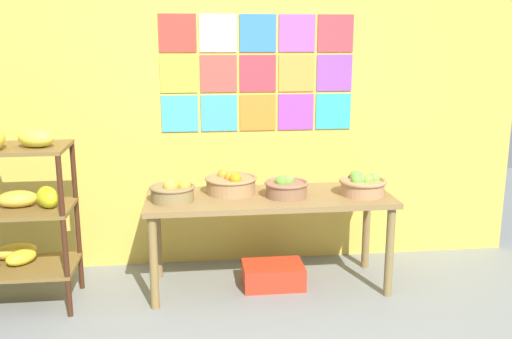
{
  "coord_description": "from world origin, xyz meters",
  "views": [
    {
      "loc": [
        -0.26,
        -2.6,
        1.8
      ],
      "look_at": [
        0.2,
        1.18,
        0.93
      ],
      "focal_mm": 39.44,
      "sensor_mm": 36.0,
      "label": 1
    }
  ],
  "objects_px": {
    "banana_shelf_unit": "(4,198)",
    "fruit_basket_centre": "(363,185)",
    "fruit_basket_right": "(173,191)",
    "fruit_basket_left": "(286,187)",
    "produce_crate_under_table": "(273,275)",
    "display_table": "(269,206)",
    "fruit_basket_back_left": "(231,183)"
  },
  "relations": [
    {
      "from": "banana_shelf_unit",
      "to": "fruit_basket_centre",
      "type": "distance_m",
      "value": 2.5
    },
    {
      "from": "fruit_basket_right",
      "to": "fruit_basket_left",
      "type": "xyz_separation_m",
      "value": [
        0.81,
        0.02,
        -0.0
      ]
    },
    {
      "from": "banana_shelf_unit",
      "to": "fruit_basket_back_left",
      "type": "bearing_deg",
      "value": 7.08
    },
    {
      "from": "fruit_basket_centre",
      "to": "produce_crate_under_table",
      "type": "bearing_deg",
      "value": 175.33
    },
    {
      "from": "fruit_basket_back_left",
      "to": "fruit_basket_left",
      "type": "height_order",
      "value": "fruit_basket_back_left"
    },
    {
      "from": "display_table",
      "to": "fruit_basket_back_left",
      "type": "distance_m",
      "value": 0.33
    },
    {
      "from": "fruit_basket_right",
      "to": "fruit_basket_left",
      "type": "bearing_deg",
      "value": 1.11
    },
    {
      "from": "banana_shelf_unit",
      "to": "fruit_basket_centre",
      "type": "height_order",
      "value": "banana_shelf_unit"
    },
    {
      "from": "banana_shelf_unit",
      "to": "fruit_basket_centre",
      "type": "xyz_separation_m",
      "value": [
        2.5,
        0.03,
        0.01
      ]
    },
    {
      "from": "display_table",
      "to": "fruit_basket_centre",
      "type": "distance_m",
      "value": 0.7
    },
    {
      "from": "fruit_basket_centre",
      "to": "produce_crate_under_table",
      "type": "height_order",
      "value": "fruit_basket_centre"
    },
    {
      "from": "fruit_basket_left",
      "to": "produce_crate_under_table",
      "type": "bearing_deg",
      "value": 153.51
    },
    {
      "from": "fruit_basket_right",
      "to": "banana_shelf_unit",
      "type": "bearing_deg",
      "value": -178.65
    },
    {
      "from": "fruit_basket_centre",
      "to": "fruit_basket_left",
      "type": "relative_size",
      "value": 1.09
    },
    {
      "from": "produce_crate_under_table",
      "to": "display_table",
      "type": "bearing_deg",
      "value": -177.13
    },
    {
      "from": "fruit_basket_back_left",
      "to": "fruit_basket_centre",
      "type": "bearing_deg",
      "value": -9.61
    },
    {
      "from": "display_table",
      "to": "fruit_basket_left",
      "type": "height_order",
      "value": "fruit_basket_left"
    },
    {
      "from": "banana_shelf_unit",
      "to": "fruit_basket_centre",
      "type": "relative_size",
      "value": 3.7
    },
    {
      "from": "banana_shelf_unit",
      "to": "fruit_basket_right",
      "type": "relative_size",
      "value": 4.02
    },
    {
      "from": "display_table",
      "to": "fruit_basket_right",
      "type": "height_order",
      "value": "fruit_basket_right"
    },
    {
      "from": "banana_shelf_unit",
      "to": "fruit_basket_right",
      "type": "height_order",
      "value": "banana_shelf_unit"
    },
    {
      "from": "fruit_basket_centre",
      "to": "fruit_basket_right",
      "type": "bearing_deg",
      "value": -179.81
    },
    {
      "from": "fruit_basket_centre",
      "to": "produce_crate_under_table",
      "type": "distance_m",
      "value": 0.95
    },
    {
      "from": "fruit_basket_left",
      "to": "display_table",
      "type": "bearing_deg",
      "value": 160.84
    },
    {
      "from": "display_table",
      "to": "fruit_basket_back_left",
      "type": "relative_size",
      "value": 4.64
    },
    {
      "from": "fruit_basket_centre",
      "to": "produce_crate_under_table",
      "type": "relative_size",
      "value": 0.76
    },
    {
      "from": "fruit_basket_left",
      "to": "fruit_basket_centre",
      "type": "bearing_deg",
      "value": -1.12
    },
    {
      "from": "fruit_basket_back_left",
      "to": "banana_shelf_unit",
      "type": "bearing_deg",
      "value": -172.92
    },
    {
      "from": "fruit_basket_centre",
      "to": "banana_shelf_unit",
      "type": "bearing_deg",
      "value": -179.29
    },
    {
      "from": "display_table",
      "to": "produce_crate_under_table",
      "type": "xyz_separation_m",
      "value": [
        0.03,
        0.0,
        -0.54
      ]
    },
    {
      "from": "fruit_basket_left",
      "to": "fruit_basket_back_left",
      "type": "bearing_deg",
      "value": 158.81
    },
    {
      "from": "display_table",
      "to": "fruit_basket_right",
      "type": "distance_m",
      "value": 0.71
    }
  ]
}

